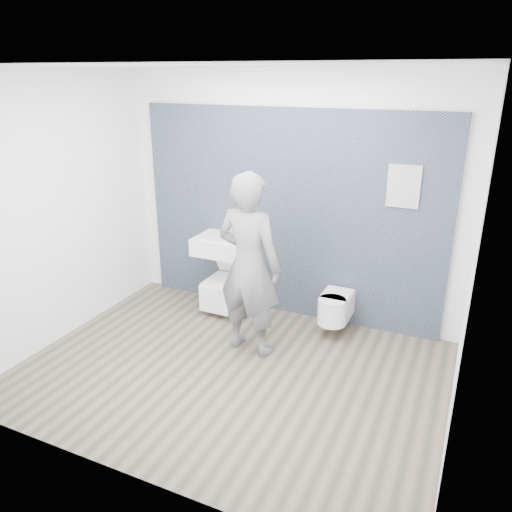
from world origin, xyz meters
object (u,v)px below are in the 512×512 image
at_px(washbasin, 224,245).
at_px(toilet_square, 224,290).
at_px(toilet_rounded, 335,307).
at_px(visitor, 249,265).

distance_m(washbasin, toilet_square, 0.57).
xyz_separation_m(toilet_square, toilet_rounded, (1.38, 0.00, 0.05)).
height_order(washbasin, toilet_rounded, washbasin).
distance_m(washbasin, toilet_rounded, 1.47).
distance_m(toilet_rounded, visitor, 1.19).
relative_size(washbasin, toilet_square, 0.95).
relative_size(washbasin, toilet_rounded, 1.23).
relative_size(washbasin, visitor, 0.35).
bearing_deg(visitor, toilet_rounded, -128.92).
bearing_deg(washbasin, toilet_rounded, -0.89).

